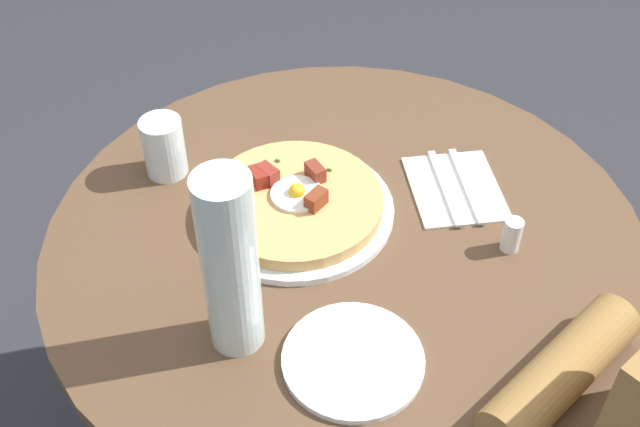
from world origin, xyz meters
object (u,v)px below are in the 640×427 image
(breakfast_pizza, at_px, (295,200))
(water_bottle, at_px, (230,266))
(pizza_plate, at_px, (295,210))
(knife, at_px, (466,185))
(bread_plate, at_px, (353,360))
(salt_shaker, at_px, (512,235))
(fork, at_px, (445,187))
(water_glass, at_px, (164,147))
(dining_table, at_px, (343,303))

(breakfast_pizza, height_order, water_bottle, water_bottle)
(pizza_plate, distance_m, knife, 0.28)
(bread_plate, height_order, salt_shaker, salt_shaker)
(pizza_plate, distance_m, fork, 0.24)
(pizza_plate, xyz_separation_m, salt_shaker, (-0.27, -0.19, 0.02))
(breakfast_pizza, relative_size, knife, 1.52)
(pizza_plate, bearing_deg, knife, -119.76)
(pizza_plate, bearing_deg, water_glass, 23.45)
(breakfast_pizza, xyz_separation_m, knife, (-0.14, -0.24, -0.02))
(knife, xyz_separation_m, salt_shaker, (-0.13, 0.05, 0.02))
(dining_table, height_order, breakfast_pizza, breakfast_pizza)
(salt_shaker, bearing_deg, breakfast_pizza, 34.95)
(breakfast_pizza, bearing_deg, bread_plate, 154.70)
(bread_plate, distance_m, water_glass, 0.49)
(fork, bearing_deg, water_glass, -104.19)
(water_glass, relative_size, salt_shaker, 1.84)
(bread_plate, distance_m, water_bottle, 0.21)
(dining_table, bearing_deg, fork, -100.01)
(fork, bearing_deg, water_bottle, -54.83)
(fork, height_order, water_bottle, water_bottle)
(fork, xyz_separation_m, water_bottle, (-0.01, 0.43, 0.13))
(water_glass, bearing_deg, pizza_plate, -156.55)
(fork, distance_m, water_bottle, 0.45)
(breakfast_pizza, distance_m, salt_shaker, 0.33)
(dining_table, bearing_deg, water_bottle, 101.01)
(bread_plate, distance_m, salt_shaker, 0.32)
(water_glass, height_order, water_bottle, water_bottle)
(dining_table, distance_m, knife, 0.28)
(dining_table, relative_size, water_glass, 9.08)
(bread_plate, height_order, fork, bread_plate)
(breakfast_pizza, bearing_deg, water_glass, 23.64)
(dining_table, xyz_separation_m, bread_plate, (-0.18, 0.15, 0.17))
(breakfast_pizza, bearing_deg, knife, -119.96)
(knife, distance_m, salt_shaker, 0.14)
(dining_table, relative_size, fork, 5.08)
(water_glass, xyz_separation_m, water_bottle, (-0.35, 0.12, 0.09))
(pizza_plate, xyz_separation_m, knife, (-0.14, -0.24, 0.00))
(dining_table, bearing_deg, salt_shaker, -138.49)
(bread_plate, xyz_separation_m, salt_shaker, (-0.00, -0.32, 0.02))
(fork, distance_m, salt_shaker, 0.15)
(dining_table, height_order, bread_plate, bread_plate)
(bread_plate, distance_m, knife, 0.39)
(dining_table, relative_size, breakfast_pizza, 3.34)
(fork, relative_size, water_bottle, 0.64)
(pizza_plate, bearing_deg, bread_plate, 154.71)
(pizza_plate, bearing_deg, salt_shaker, -144.90)
(breakfast_pizza, height_order, salt_shaker, breakfast_pizza)
(knife, bearing_deg, breakfast_pizza, -86.64)
(breakfast_pizza, relative_size, bread_plate, 1.46)
(pizza_plate, height_order, breakfast_pizza, breakfast_pizza)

